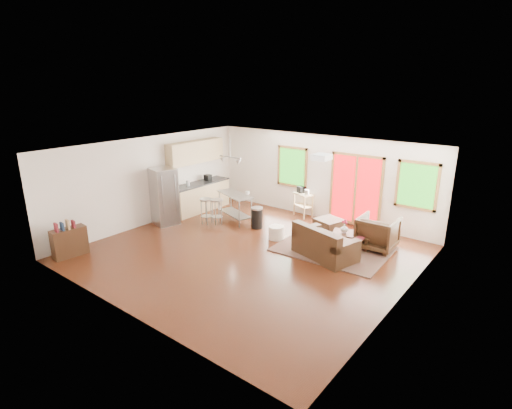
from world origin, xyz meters
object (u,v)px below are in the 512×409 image
Objects in this scene: refrigerator at (164,196)px; kitchen_cart at (303,197)px; loveseat at (324,245)px; coffee_table at (351,235)px; island at (235,202)px; rug at (333,249)px; ottoman at (329,227)px; armchair at (378,231)px.

kitchen_cart is (2.90, 3.13, -0.20)m from refrigerator.
loveseat reaches higher than coffee_table.
island is (1.48, 1.48, -0.26)m from refrigerator.
ottoman is (-0.60, 0.88, 0.21)m from rug.
rug is 1.86× the size of island.
refrigerator is (-5.19, -1.78, 0.52)m from coffee_table.
armchair is 6.13m from refrigerator.
rug is 0.60m from coffee_table.
armchair reaches higher than ottoman.
refrigerator is (-4.95, -0.77, 0.53)m from loveseat.
ottoman is at bearing 152.21° from coffee_table.
armchair is at bearing 74.08° from loveseat.
coffee_table is 0.64× the size of refrigerator.
armchair is (0.56, 0.31, 0.15)m from coffee_table.
ottoman is at bearing 15.05° from island.
rug is 1.09m from ottoman.
refrigerator is (-5.76, -2.09, 0.38)m from armchair.
ottoman reaches higher than coffee_table.
coffee_table is 1.62× the size of ottoman.
refrigerator is at bearing 17.88° from armchair.
loveseat is (0.04, -0.59, 0.31)m from rug.
refrigerator reaches higher than armchair.
loveseat is 1.79× the size of kitchen_cart.
rug is at bearing -124.68° from coffee_table.
rug is 5.16m from refrigerator.
loveseat is 2.54× the size of ottoman.
kitchen_cart is at bearing 61.89° from refrigerator.
refrigerator is 1.17× the size of island.
kitchen_cart is at bearing 49.34° from island.
island is (-3.72, -0.29, 0.26)m from coffee_table.
kitchen_cart is at bearing -22.11° from armchair.
armchair is at bearing 34.58° from refrigerator.
loveseat is at bearing 23.53° from refrigerator.
ottoman is (-0.89, 0.47, -0.11)m from coffee_table.
kitchen_cart reaches higher than loveseat.
coffee_table is at bearing 33.53° from refrigerator.
island reaches higher than coffee_table.
kitchen_cart is at bearing 138.58° from rug.
refrigerator reaches higher than coffee_table.
loveseat is at bearing 56.28° from armchair.
loveseat is at bearing -49.01° from kitchen_cart.
ottoman is 2.95m from island.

